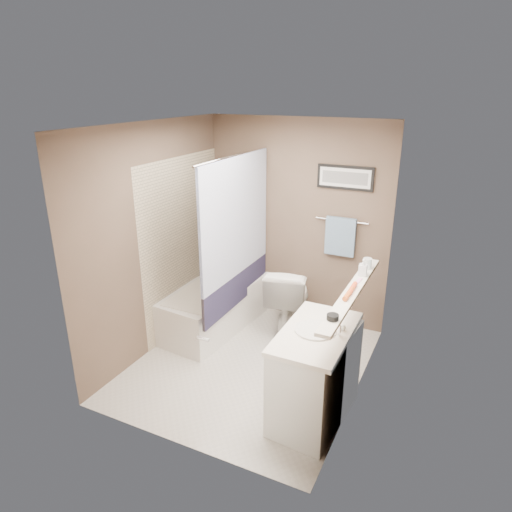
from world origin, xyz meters
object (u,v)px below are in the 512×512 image
at_px(bathtub, 215,306).
at_px(hair_brush_front, 348,294).
at_px(vanity, 315,377).
at_px(candle_bowl_near, 333,317).
at_px(soap_bottle, 363,267).
at_px(glass_jar, 367,263).
at_px(hair_brush_back, 352,288).
at_px(toilet, 289,298).

height_order(bathtub, hair_brush_front, hair_brush_front).
distance_m(vanity, candle_bowl_near, 0.80).
bearing_deg(soap_bottle, bathtub, 168.27).
relative_size(bathtub, vanity, 1.67).
distance_m(candle_bowl_near, glass_jar, 1.10).
bearing_deg(hair_brush_back, candle_bowl_near, -90.00).
distance_m(toilet, soap_bottle, 1.39).
bearing_deg(candle_bowl_near, toilet, 121.42).
bearing_deg(soap_bottle, vanity, -105.60).
distance_m(hair_brush_back, soap_bottle, 0.37).
height_order(candle_bowl_near, soap_bottle, soap_bottle).
relative_size(bathtub, toilet, 1.83).
distance_m(hair_brush_back, glass_jar, 0.55).
distance_m(hair_brush_front, soap_bottle, 0.48).
bearing_deg(hair_brush_back, hair_brush_front, -90.00).
distance_m(candle_bowl_near, hair_brush_back, 0.55).
xyz_separation_m(bathtub, hair_brush_front, (1.79, -0.85, 0.89)).
bearing_deg(glass_jar, toilet, 154.30).
bearing_deg(bathtub, hair_brush_back, -16.94).
bearing_deg(soap_bottle, hair_brush_back, -90.00).
bearing_deg(vanity, toilet, 125.03).
bearing_deg(toilet, glass_jar, 142.63).
relative_size(vanity, candle_bowl_near, 10.00).
bearing_deg(vanity, glass_jar, 82.28).
relative_size(hair_brush_front, hair_brush_back, 1.00).
xyz_separation_m(bathtub, hair_brush_back, (1.79, -0.73, 0.89)).
relative_size(glass_jar, soap_bottle, 0.64).
relative_size(toilet, soap_bottle, 5.27).
bearing_deg(bathtub, candle_bowl_near, -30.34).
bearing_deg(hair_brush_back, glass_jar, 90.00).
xyz_separation_m(toilet, soap_bottle, (0.95, -0.64, 0.78)).
distance_m(candle_bowl_near, soap_bottle, 0.92).
bearing_deg(toilet, hair_brush_front, 118.59).
bearing_deg(hair_brush_front, hair_brush_back, 90.00).
distance_m(vanity, soap_bottle, 1.05).
height_order(bathtub, vanity, vanity).
bearing_deg(glass_jar, vanity, -102.35).
bearing_deg(bathtub, soap_bottle, -6.32).
distance_m(bathtub, soap_bottle, 2.05).
bearing_deg(glass_jar, bathtub, 173.99).
xyz_separation_m(candle_bowl_near, soap_bottle, (0.00, 0.91, 0.06)).
xyz_separation_m(vanity, candle_bowl_near, (0.19, -0.25, 0.73)).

